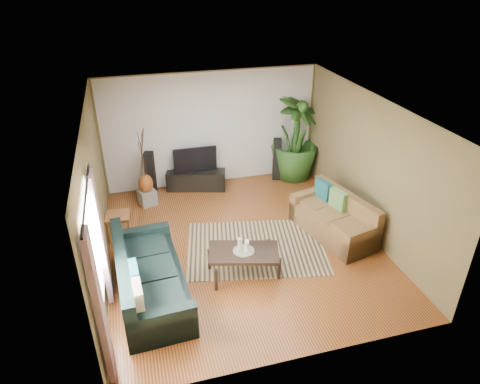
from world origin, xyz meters
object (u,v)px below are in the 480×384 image
object	(u,v)px
speaker_right	(277,159)
potted_plant	(296,138)
tv_stand	(196,180)
side_table	(119,225)
sofa_right	(333,216)
television	(195,160)
speaker_left	(150,176)
vase	(146,184)
sofa_left	(151,273)
coffee_table	(244,262)
pedestal	(147,197)

from	to	relation	value
speaker_right	potted_plant	world-z (taller)	potted_plant
tv_stand	side_table	bearing A→B (deg)	-123.92
sofa_right	speaker_right	world-z (taller)	speaker_right
sofa_right	tv_stand	size ratio (longest dim) A/B	1.31
television	speaker_left	world-z (taller)	speaker_left
sofa_right	vase	world-z (taller)	sofa_right
tv_stand	speaker_right	xyz separation A→B (m)	(2.01, 0.00, 0.30)
tv_stand	potted_plant	size ratio (longest dim) A/B	0.66
sofa_right	tv_stand	world-z (taller)	sofa_right
speaker_right	potted_plant	bearing A→B (deg)	15.04
speaker_left	side_table	size ratio (longest dim) A/B	2.33
sofa_left	speaker_right	size ratio (longest dim) A/B	2.22
television	side_table	distance (m)	2.43
television	potted_plant	size ratio (longest dim) A/B	0.48
sofa_left	speaker_right	world-z (taller)	speaker_right
television	tv_stand	bearing A→B (deg)	180.00
sofa_left	potted_plant	size ratio (longest dim) A/B	1.12
speaker_left	vase	size ratio (longest dim) A/B	2.51
speaker_left	sofa_right	bearing A→B (deg)	-20.10
coffee_table	tv_stand	world-z (taller)	coffee_table
sofa_left	coffee_table	bearing A→B (deg)	-90.07
sofa_left	tv_stand	world-z (taller)	sofa_left
sofa_right	television	xyz separation A→B (m)	(-2.24, 2.62, 0.33)
sofa_left	vase	size ratio (longest dim) A/B	5.23
pedestal	vase	size ratio (longest dim) A/B	0.78
coffee_table	speaker_left	size ratio (longest dim) A/B	1.05
vase	pedestal	bearing A→B (deg)	0.00
speaker_right	pedestal	world-z (taller)	speaker_right
pedestal	side_table	xyz separation A→B (m)	(-0.63, -1.12, 0.07)
television	potted_plant	world-z (taller)	potted_plant
speaker_right	potted_plant	xyz separation A→B (m)	(0.46, 0.00, 0.52)
coffee_table	television	size ratio (longest dim) A/B	1.17
speaker_right	side_table	size ratio (longest dim) A/B	2.19
speaker_left	speaker_right	bearing A→B (deg)	19.80
television	speaker_right	world-z (taller)	same
speaker_left	pedestal	world-z (taller)	speaker_left
sofa_left	pedestal	xyz separation A→B (m)	(0.16, 2.98, -0.25)
coffee_table	speaker_left	xyz separation A→B (m)	(-1.28, 3.15, 0.32)
vase	side_table	distance (m)	1.31
tv_stand	pedestal	bearing A→B (deg)	-144.40
speaker_right	sofa_left	bearing A→B (deg)	-119.36
sofa_right	side_table	world-z (taller)	sofa_right
sofa_right	speaker_right	bearing A→B (deg)	170.97
coffee_table	side_table	world-z (taller)	coffee_table
side_table	sofa_right	bearing A→B (deg)	-14.84
speaker_left	potted_plant	bearing A→B (deg)	19.39
potted_plant	television	bearing A→B (deg)	180.00
sofa_left	speaker_left	size ratio (longest dim) A/B	2.08
sofa_right	vase	distance (m)	4.06
sofa_left	vase	distance (m)	2.98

